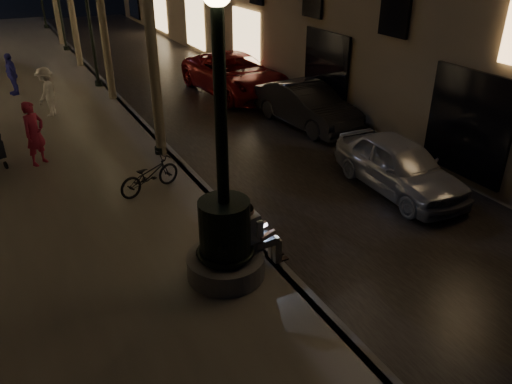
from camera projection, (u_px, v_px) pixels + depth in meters
ground at (113, 96)px, 19.80m from camera, size 120.00×120.00×0.00m
cobble_lane at (184, 86)px, 21.03m from camera, size 6.00×45.00×0.02m
promenade at (2, 108)px, 18.10m from camera, size 8.00×45.00×0.20m
curb_strip at (112, 93)px, 19.75m from camera, size 0.25×45.00×0.20m
fountain_lamppost at (225, 227)px, 8.60m from camera, size 1.40×1.40×5.21m
seated_man_laptop at (256, 232)px, 8.99m from camera, size 0.98×0.33×1.35m
lamp_curb_a at (150, 43)px, 12.68m from camera, size 0.36×0.36×4.81m
lamp_curb_b at (87, 7)px, 18.97m from camera, size 0.36×0.36×4.81m
car_front at (399, 165)px, 12.22m from camera, size 1.75×3.95×1.32m
car_second at (307, 105)px, 16.41m from camera, size 1.86×4.34×1.39m
car_third at (236, 74)px, 19.72m from camera, size 2.89×5.68×1.54m
pedestrian_red at (35, 134)px, 13.06m from camera, size 0.75×0.71×1.71m
pedestrian_white at (47, 92)px, 16.67m from camera, size 1.05×1.21×1.63m
pedestrian_blue at (11, 74)px, 18.93m from camera, size 0.65×0.99×1.56m
bicycle at (149, 175)px, 11.82m from camera, size 1.71×1.05×0.85m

